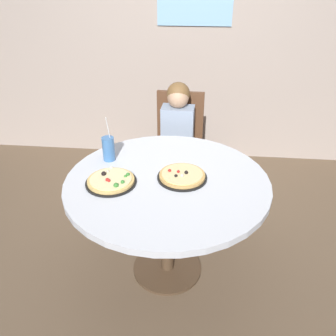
{
  "coord_description": "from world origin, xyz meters",
  "views": [
    {
      "loc": [
        0.18,
        -1.78,
        1.88
      ],
      "look_at": [
        0.0,
        0.05,
        0.8
      ],
      "focal_mm": 37.55,
      "sensor_mm": 36.0,
      "label": 1
    }
  ],
  "objects_px": {
    "pizza_cheese": "(111,181)",
    "chair_wooden": "(179,142)",
    "pizza_veggie": "(182,176)",
    "soda_cup": "(109,149)",
    "dining_table": "(167,192)",
    "diner_child": "(176,156)"
  },
  "relations": [
    {
      "from": "pizza_cheese",
      "to": "chair_wooden",
      "type": "bearing_deg",
      "value": 72.45
    },
    {
      "from": "pizza_veggie",
      "to": "soda_cup",
      "type": "height_order",
      "value": "soda_cup"
    },
    {
      "from": "chair_wooden",
      "to": "soda_cup",
      "type": "relative_size",
      "value": 3.1
    },
    {
      "from": "chair_wooden",
      "to": "soda_cup",
      "type": "height_order",
      "value": "soda_cup"
    },
    {
      "from": "dining_table",
      "to": "pizza_veggie",
      "type": "xyz_separation_m",
      "value": [
        0.09,
        0.02,
        0.11
      ]
    },
    {
      "from": "dining_table",
      "to": "chair_wooden",
      "type": "distance_m",
      "value": 0.97
    },
    {
      "from": "soda_cup",
      "to": "pizza_cheese",
      "type": "bearing_deg",
      "value": -74.24
    },
    {
      "from": "diner_child",
      "to": "soda_cup",
      "type": "distance_m",
      "value": 0.78
    },
    {
      "from": "dining_table",
      "to": "pizza_cheese",
      "type": "bearing_deg",
      "value": -166.86
    },
    {
      "from": "soda_cup",
      "to": "diner_child",
      "type": "bearing_deg",
      "value": 55.03
    },
    {
      "from": "diner_child",
      "to": "pizza_veggie",
      "type": "xyz_separation_m",
      "value": [
        0.09,
        -0.76,
        0.28
      ]
    },
    {
      "from": "pizza_cheese",
      "to": "soda_cup",
      "type": "height_order",
      "value": "soda_cup"
    },
    {
      "from": "pizza_veggie",
      "to": "pizza_cheese",
      "type": "xyz_separation_m",
      "value": [
        -0.41,
        -0.1,
        0.0
      ]
    },
    {
      "from": "chair_wooden",
      "to": "pizza_cheese",
      "type": "relative_size",
      "value": 3.15
    },
    {
      "from": "chair_wooden",
      "to": "pizza_cheese",
      "type": "bearing_deg",
      "value": -107.55
    },
    {
      "from": "chair_wooden",
      "to": "diner_child",
      "type": "xyz_separation_m",
      "value": [
        -0.01,
        -0.18,
        -0.05
      ]
    },
    {
      "from": "pizza_cheese",
      "to": "soda_cup",
      "type": "bearing_deg",
      "value": 105.76
    },
    {
      "from": "chair_wooden",
      "to": "pizza_cheese",
      "type": "xyz_separation_m",
      "value": [
        -0.33,
        -1.04,
        0.24
      ]
    },
    {
      "from": "dining_table",
      "to": "soda_cup",
      "type": "xyz_separation_m",
      "value": [
        -0.41,
        0.21,
        0.18
      ]
    },
    {
      "from": "dining_table",
      "to": "pizza_cheese",
      "type": "distance_m",
      "value": 0.35
    },
    {
      "from": "soda_cup",
      "to": "chair_wooden",
      "type": "bearing_deg",
      "value": 61.64
    },
    {
      "from": "pizza_cheese",
      "to": "pizza_veggie",
      "type": "bearing_deg",
      "value": 13.21
    }
  ]
}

